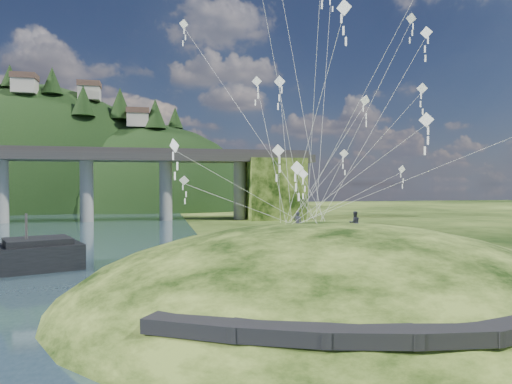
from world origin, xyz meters
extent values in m
plane|color=black|center=(0.00, 0.00, 0.00)|extent=(320.00, 320.00, 0.00)
ellipsoid|color=black|center=(8.00, 2.00, -1.50)|extent=(36.00, 32.00, 13.00)
cube|color=black|center=(-1.50, -8.00, 2.03)|extent=(4.32, 3.62, 0.71)
cube|color=black|center=(1.50, -9.65, 2.09)|extent=(4.10, 2.97, 0.61)
cube|color=black|center=(4.50, -10.65, 2.08)|extent=(3.85, 2.37, 0.62)
cube|color=black|center=(7.50, -11.10, 2.04)|extent=(3.62, 1.83, 0.66)
cylinder|color=gray|center=(-32.00, 70.00, 6.50)|extent=(2.60, 2.60, 13.00)
cylinder|color=gray|center=(-16.50, 70.00, 6.50)|extent=(2.60, 2.60, 13.00)
cylinder|color=gray|center=(-1.00, 70.00, 6.50)|extent=(2.60, 2.60, 13.00)
cylinder|color=gray|center=(14.50, 70.00, 6.50)|extent=(2.60, 2.60, 13.00)
cube|color=black|center=(22.00, 70.00, 6.50)|extent=(12.00, 11.00, 13.00)
ellipsoid|color=black|center=(-40.00, 126.00, -6.00)|extent=(96.00, 68.00, 88.00)
ellipsoid|color=black|center=(-5.00, 118.00, -10.00)|extent=(76.00, 56.00, 72.00)
cone|color=black|center=(-42.87, 114.06, 37.88)|extent=(4.97, 4.97, 6.54)
cone|color=black|center=(-31.40, 112.04, 36.68)|extent=(5.83, 5.83, 7.67)
cone|color=black|center=(-22.45, 107.08, 30.58)|extent=(6.47, 6.47, 8.51)
cone|color=black|center=(-13.22, 113.99, 31.23)|extent=(7.13, 7.13, 9.38)
cone|color=black|center=(-3.12, 109.03, 27.87)|extent=(6.56, 6.56, 8.63)
cone|color=black|center=(2.77, 114.63, 27.68)|extent=(4.88, 4.88, 6.42)
cube|color=beige|center=(-38.00, 110.00, 34.28)|extent=(6.00, 5.00, 4.00)
cube|color=brown|center=(-38.00, 110.00, 36.98)|extent=(6.40, 5.40, 1.60)
cube|color=beige|center=(-22.00, 116.00, 34.18)|extent=(6.00, 5.00, 4.00)
cube|color=brown|center=(-22.00, 116.00, 36.88)|extent=(6.40, 5.40, 1.60)
cube|color=beige|center=(-8.00, 110.00, 25.88)|extent=(6.00, 5.00, 4.00)
cube|color=brown|center=(-8.00, 110.00, 28.58)|extent=(6.40, 5.40, 1.60)
cube|color=black|center=(-13.24, 17.40, 2.55)|extent=(6.49, 5.99, 0.53)
cylinder|color=#2D2B2B|center=(-14.06, 17.09, 3.69)|extent=(0.21, 0.21, 2.63)
cube|color=#3D2118|center=(-2.08, 3.81, 0.39)|extent=(12.29, 2.00, 0.31)
cylinder|color=#3D2118|center=(-7.34, 3.78, 0.18)|extent=(0.26, 0.26, 0.88)
cylinder|color=#3D2118|center=(-4.71, 3.79, 0.18)|extent=(0.26, 0.26, 0.88)
cylinder|color=#3D2118|center=(-2.08, 3.81, 0.18)|extent=(0.26, 0.26, 0.88)
cylinder|color=#3D2118|center=(0.55, 3.83, 0.18)|extent=(0.26, 0.26, 0.88)
cylinder|color=#3D2118|center=(3.18, 3.84, 0.18)|extent=(0.26, 0.26, 0.88)
imported|color=#272834|center=(6.35, 3.54, 5.71)|extent=(0.67, 0.60, 1.54)
imported|color=#272834|center=(10.11, 2.70, 5.73)|extent=(0.83, 0.68, 1.57)
cube|color=white|center=(-2.13, -3.40, 9.44)|extent=(0.43, 0.59, 0.68)
cube|color=white|center=(-2.13, -3.40, 8.95)|extent=(0.08, 0.07, 0.40)
cube|color=white|center=(-2.13, -3.40, 8.45)|extent=(0.08, 0.07, 0.40)
cube|color=white|center=(-2.13, -3.40, 7.96)|extent=(0.08, 0.07, 0.40)
cube|color=white|center=(9.23, 4.83, 20.58)|extent=(0.08, 0.07, 0.40)
cube|color=white|center=(9.23, 4.83, 20.10)|extent=(0.08, 0.07, 0.40)
cube|color=white|center=(4.23, 0.81, 9.60)|extent=(0.66, 0.48, 0.76)
cube|color=white|center=(4.23, 0.81, 9.05)|extent=(0.10, 0.05, 0.45)
cube|color=white|center=(4.23, 0.81, 8.49)|extent=(0.10, 0.05, 0.45)
cube|color=white|center=(4.23, 0.81, 7.94)|extent=(0.10, 0.05, 0.45)
cube|color=white|center=(4.22, 6.73, 15.08)|extent=(0.67, 0.40, 0.72)
cube|color=white|center=(4.22, 6.73, 14.55)|extent=(0.10, 0.04, 0.43)
cube|color=white|center=(4.22, 6.73, 14.02)|extent=(0.10, 0.04, 0.43)
cube|color=white|center=(4.22, 6.73, 13.50)|extent=(0.10, 0.04, 0.43)
cube|color=white|center=(-1.13, 5.58, 7.82)|extent=(0.67, 0.25, 0.64)
cube|color=white|center=(-1.13, 5.58, 7.35)|extent=(0.09, 0.03, 0.39)
cube|color=white|center=(-1.13, 5.58, 6.87)|extent=(0.09, 0.03, 0.39)
cube|color=white|center=(-1.13, 5.58, 6.40)|extent=(0.09, 0.03, 0.39)
cube|color=white|center=(8.22, 8.03, 8.35)|extent=(0.63, 0.57, 0.80)
cube|color=white|center=(8.22, 8.03, 7.77)|extent=(0.10, 0.07, 0.47)
cube|color=white|center=(8.22, 8.03, 7.20)|extent=(0.10, 0.07, 0.47)
cube|color=white|center=(8.22, 8.03, 6.63)|extent=(0.10, 0.07, 0.47)
cube|color=white|center=(5.69, 5.79, 14.93)|extent=(0.71, 0.53, 0.81)
cube|color=white|center=(5.69, 5.79, 14.33)|extent=(0.11, 0.05, 0.49)
cube|color=white|center=(5.69, 5.79, 13.73)|extent=(0.11, 0.05, 0.49)
cube|color=white|center=(5.69, 5.79, 13.13)|extent=(0.11, 0.05, 0.49)
cube|color=white|center=(15.31, 2.53, 18.06)|extent=(0.65, 0.57, 0.82)
cube|color=white|center=(15.31, 2.53, 17.48)|extent=(0.10, 0.07, 0.48)
cube|color=white|center=(15.31, 2.53, 16.89)|extent=(0.10, 0.07, 0.48)
cube|color=white|center=(15.31, 2.53, 16.31)|extent=(0.10, 0.07, 0.48)
cube|color=white|center=(6.74, 0.29, 18.35)|extent=(0.10, 0.02, 0.47)
cube|color=white|center=(-0.78, 11.39, 20.46)|extent=(0.74, 0.22, 0.75)
cube|color=white|center=(-0.78, 11.39, 19.93)|extent=(0.10, 0.06, 0.44)
cube|color=white|center=(-0.78, 11.39, 19.40)|extent=(0.10, 0.06, 0.44)
cube|color=white|center=(-0.78, 11.39, 18.87)|extent=(0.10, 0.06, 0.44)
cube|color=white|center=(15.69, 3.59, 14.44)|extent=(0.74, 0.32, 0.77)
cube|color=white|center=(15.69, 3.59, 13.89)|extent=(0.10, 0.03, 0.45)
cube|color=white|center=(15.69, 3.59, 13.34)|extent=(0.10, 0.03, 0.45)
cube|color=white|center=(15.69, 3.59, 12.79)|extent=(0.10, 0.03, 0.45)
cube|color=white|center=(16.71, 8.02, 8.78)|extent=(0.66, 0.16, 0.66)
cube|color=white|center=(16.71, 8.02, 8.31)|extent=(0.09, 0.04, 0.38)
cube|color=white|center=(16.71, 8.02, 7.84)|extent=(0.09, 0.04, 0.38)
cube|color=white|center=(16.71, 8.02, 7.38)|extent=(0.09, 0.04, 0.38)
cube|color=white|center=(6.95, -2.74, 17.11)|extent=(0.68, 0.57, 0.81)
cube|color=white|center=(6.95, -2.74, 16.51)|extent=(0.11, 0.06, 0.49)
cube|color=white|center=(6.95, -2.74, 15.92)|extent=(0.11, 0.06, 0.49)
cube|color=white|center=(6.95, -2.74, 15.32)|extent=(0.11, 0.06, 0.49)
cube|color=white|center=(11.34, -3.68, 11.06)|extent=(0.62, 0.56, 0.79)
cube|color=white|center=(11.34, -3.68, 10.50)|extent=(0.10, 0.07, 0.46)
cube|color=white|center=(11.34, -3.68, 9.93)|extent=(0.10, 0.07, 0.46)
cube|color=white|center=(11.34, -3.68, 9.37)|extent=(0.10, 0.07, 0.46)
cube|color=white|center=(11.07, 3.17, 13.32)|extent=(0.74, 0.26, 0.72)
cube|color=white|center=(11.07, 3.17, 12.79)|extent=(0.09, 0.07, 0.43)
cube|color=white|center=(11.07, 3.17, 12.26)|extent=(0.09, 0.07, 0.43)
cube|color=white|center=(11.07, 3.17, 11.73)|extent=(0.09, 0.07, 0.43)
cube|color=white|center=(12.85, 10.88, 10.21)|extent=(0.75, 0.24, 0.76)
cube|color=white|center=(12.85, 10.88, 9.66)|extent=(0.10, 0.02, 0.45)
cube|color=white|center=(12.85, 10.88, 9.11)|extent=(0.10, 0.02, 0.45)
cube|color=white|center=(12.85, 10.88, 8.57)|extent=(0.10, 0.02, 0.45)
cube|color=white|center=(12.78, 0.28, 18.04)|extent=(0.67, 0.21, 0.65)
cube|color=white|center=(12.78, 0.28, 17.56)|extent=(0.09, 0.03, 0.39)
cube|color=white|center=(12.78, 0.28, 17.09)|extent=(0.09, 0.03, 0.39)
cube|color=white|center=(12.78, 0.28, 16.62)|extent=(0.09, 0.03, 0.39)
cube|color=white|center=(5.80, 1.97, 8.61)|extent=(0.72, 0.58, 0.88)
cube|color=white|center=(5.80, 1.97, 7.98)|extent=(0.11, 0.07, 0.51)
cube|color=white|center=(5.80, 1.97, 7.36)|extent=(0.11, 0.07, 0.51)
cube|color=white|center=(5.80, 1.97, 6.73)|extent=(0.11, 0.07, 0.51)
camera|label=1|loc=(-3.02, -25.89, 7.57)|focal=32.00mm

